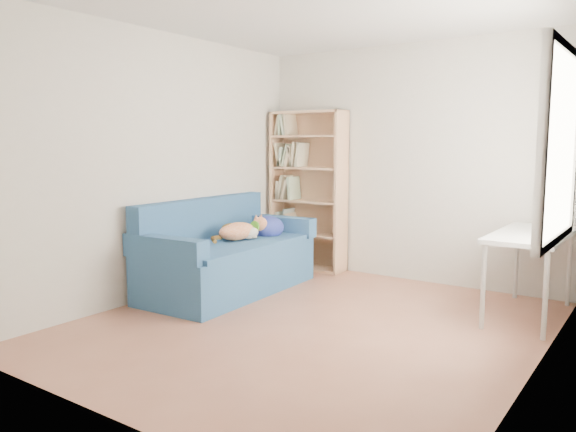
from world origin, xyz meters
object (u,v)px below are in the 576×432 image
(desk, at_px, (531,241))
(sofa, at_px, (227,257))
(bookshelf, at_px, (308,197))
(pen_cup, at_px, (554,223))

(desk, bearing_deg, sofa, -163.22)
(bookshelf, bearing_deg, sofa, -94.63)
(sofa, relative_size, desk, 1.57)
(sofa, relative_size, pen_cup, 13.17)
(sofa, height_order, bookshelf, bookshelf)
(desk, bearing_deg, bookshelf, 168.52)
(pen_cup, bearing_deg, bookshelf, 176.05)
(bookshelf, xyz_separation_m, pen_cup, (2.77, -0.19, -0.07))
(pen_cup, bearing_deg, desk, -108.45)
(sofa, distance_m, desk, 2.91)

